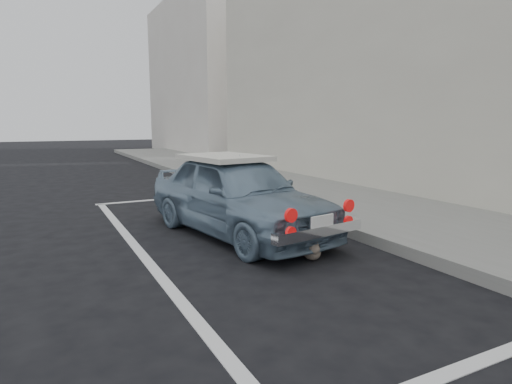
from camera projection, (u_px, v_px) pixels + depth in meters
ground at (362, 348)px, 3.01m from camera, size 80.00×80.00×0.00m
sidewalk at (441, 227)px, 6.19m from camera, size 2.80×40.00×0.15m
shop_building at (476, 29)px, 8.82m from camera, size 3.50×18.00×7.00m
building_far at (205, 77)px, 22.80m from camera, size 3.50×10.00×8.00m
pline_rear at (473, 364)px, 2.79m from camera, size 3.00×0.12×0.01m
pline_front at (171, 198)px, 8.94m from camera, size 3.00×0.12×0.01m
pline_side at (140, 252)px, 5.24m from camera, size 0.12×7.00×0.01m
retro_coupe at (238, 194)px, 5.99m from camera, size 1.86×3.51×1.14m
cat at (312, 250)px, 4.93m from camera, size 0.32×0.43×0.25m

